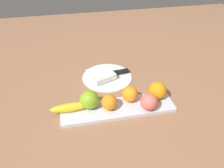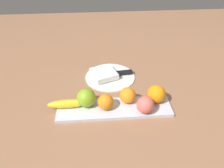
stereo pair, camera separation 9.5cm
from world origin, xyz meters
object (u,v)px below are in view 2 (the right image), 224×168
dinner_plate (110,76)px  orange_near_banana (156,94)px  orange_near_apple (128,95)px  fruit_tray (114,109)px  peach (145,104)px  apple (86,98)px  knife (120,73)px  orange_center (106,102)px  folded_napkin (104,74)px  banana (67,104)px

dinner_plate → orange_near_banana: bearing=129.8°
orange_near_apple → dinner_plate: (0.06, -0.20, -0.04)m
fruit_tray → orange_near_apple: orange_near_apple is taller
peach → apple: bearing=-13.2°
fruit_tray → knife: knife is taller
orange_near_banana → peach: (0.06, 0.05, -0.00)m
orange_near_banana → dinner_plate: 0.27m
peach → dinner_plate: peach is taller
orange_near_banana → knife: 0.25m
peach → dinner_plate: (0.11, -0.26, -0.04)m
apple → orange_center: size_ratio=1.20×
orange_near_apple → knife: size_ratio=0.36×
orange_near_apple → orange_center: bearing=19.3°
fruit_tray → folded_napkin: folded_napkin is taller
apple → peach: bearing=166.8°
orange_center → peach: (-0.15, 0.03, 0.00)m
apple → folded_napkin: (-0.08, -0.21, -0.03)m
folded_napkin → peach: bearing=119.0°
orange_near_banana → folded_napkin: bearing=-45.6°
fruit_tray → dinner_plate: 0.23m
fruit_tray → orange_center: 0.05m
orange_near_banana → dinner_plate: (0.17, -0.20, -0.05)m
fruit_tray → apple: 0.12m
orange_near_banana → orange_center: size_ratio=1.18×
orange_near_apple → knife: 0.21m
orange_center → dinner_plate: (-0.03, -0.23, -0.04)m
orange_near_apple → apple: bearing=2.8°
peach → folded_napkin: size_ratio=0.61×
fruit_tray → dinner_plate: bearing=-90.0°
banana → knife: size_ratio=0.85×
peach → orange_center: bearing=-11.0°
orange_center → knife: (-0.08, -0.24, -0.03)m
orange_near_banana → folded_napkin: size_ratio=0.66×
orange_near_banana → orange_near_apple: bearing=-2.7°
orange_center → apple: bearing=-17.6°
apple → dinner_plate: size_ratio=0.32×
apple → banana: bearing=5.6°
knife → orange_near_banana: bearing=113.5°
orange_near_apple → dinner_plate: 0.21m
orange_near_banana → peach: bearing=44.5°
dinner_plate → folded_napkin: (0.03, 0.00, 0.02)m
orange_near_apple → fruit_tray: bearing=28.6°
orange_center → orange_near_apple: bearing=-160.7°
orange_near_apple → banana: bearing=3.7°
orange_near_apple → peach: peach is taller
apple → folded_napkin: 0.22m
banana → dinner_plate: size_ratio=0.66×
fruit_tray → orange_center: orange_center is taller
peach → fruit_tray: bearing=-14.6°
fruit_tray → peach: bearing=165.4°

